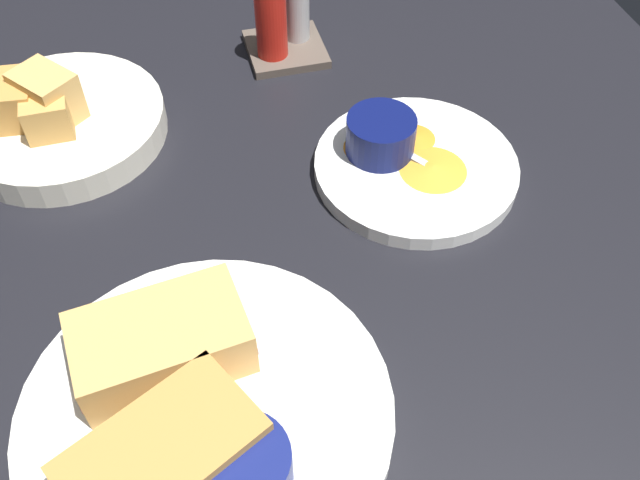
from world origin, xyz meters
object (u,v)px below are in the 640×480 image
object	(u,v)px
plate_sandwich_main	(207,413)
plate_chips_companion	(416,167)
sandwich_half_far	(165,460)
ramekin_light_gravy	(381,134)
bread_basket_rear	(58,120)
ramekin_dark_sauce	(241,468)
spoon_by_dark_ramekin	(221,410)
spoon_by_gravy_ramekin	(381,139)
sandwich_half_near	(162,343)
condiment_caddy	(282,29)

from	to	relation	value
plate_sandwich_main	plate_chips_companion	distance (cm)	32.42
sandwich_half_far	ramekin_light_gravy	world-z (taller)	sandwich_half_far
sandwich_half_far	ramekin_light_gravy	xyz separation A→B (cm)	(24.46, 28.32, -0.27)
plate_sandwich_main	bread_basket_rear	world-z (taller)	bread_basket_rear
bread_basket_rear	plate_sandwich_main	bearing A→B (deg)	-74.62
sandwich_half_far	plate_chips_companion	bearing A→B (deg)	43.11
sandwich_half_far	ramekin_dark_sauce	size ratio (longest dim) A/B	2.15
spoon_by_dark_ramekin	ramekin_light_gravy	xyz separation A→B (cm)	(20.23, 24.51, 1.76)
bread_basket_rear	plate_chips_companion	bearing A→B (deg)	-23.33
spoon_by_gravy_ramekin	bread_basket_rear	bearing A→B (deg)	160.79
plate_chips_companion	ramekin_light_gravy	distance (cm)	4.95
plate_sandwich_main	spoon_by_gravy_ramekin	distance (cm)	33.29
sandwich_half_near	ramekin_light_gravy	xyz separation A→B (cm)	(23.68, 18.96, -0.27)
sandwich_half_near	plate_chips_companion	xyz separation A→B (cm)	(26.74, 16.41, -3.20)
plate_chips_companion	spoon_by_gravy_ramekin	distance (cm)	4.65
bread_basket_rear	ramekin_light_gravy	bearing A→B (deg)	-21.40
ramekin_dark_sauce	spoon_by_dark_ramekin	world-z (taller)	ramekin_dark_sauce
ramekin_light_gravy	spoon_by_gravy_ramekin	bearing A→B (deg)	65.45
spoon_by_dark_ramekin	bread_basket_rear	bearing A→B (deg)	106.77
sandwich_half_far	condiment_caddy	size ratio (longest dim) A/B	1.58
sandwich_half_near	sandwich_half_far	size ratio (longest dim) A/B	0.93
condiment_caddy	plate_sandwich_main	bearing A→B (deg)	-109.67
ramekin_dark_sauce	plate_chips_companion	distance (cm)	35.72
spoon_by_gravy_ramekin	sandwich_half_far	bearing A→B (deg)	-130.29
sandwich_half_far	plate_chips_companion	size ratio (longest dim) A/B	0.74
ramekin_light_gravy	condiment_caddy	world-z (taller)	condiment_caddy
sandwich_half_far	ramekin_dark_sauce	bearing A→B (deg)	-19.32
spoon_by_dark_ramekin	plate_chips_companion	size ratio (longest dim) A/B	0.49
sandwich_half_near	bread_basket_rear	distance (cm)	32.19
ramekin_dark_sauce	plate_chips_companion	world-z (taller)	ramekin_dark_sauce
ramekin_dark_sauce	condiment_caddy	bearing A→B (deg)	74.41
sandwich_half_far	sandwich_half_near	bearing A→B (deg)	85.21
plate_sandwich_main	ramekin_dark_sauce	world-z (taller)	ramekin_dark_sauce
ramekin_dark_sauce	sandwich_half_far	bearing A→B (deg)	160.68
plate_sandwich_main	spoon_by_gravy_ramekin	size ratio (longest dim) A/B	3.17
sandwich_half_near	sandwich_half_far	distance (cm)	9.39
spoon_by_dark_ramekin	spoon_by_gravy_ramekin	distance (cm)	33.03
sandwich_half_far	plate_chips_companion	distance (cm)	37.84
plate_chips_companion	plate_sandwich_main	bearing A→B (deg)	-138.90
plate_sandwich_main	ramekin_light_gravy	distance (cm)	32.17
sandwich_half_near	ramekin_dark_sauce	distance (cm)	11.81
ramekin_dark_sauce	condiment_caddy	world-z (taller)	condiment_caddy
sandwich_half_far	ramekin_light_gravy	distance (cm)	37.42
ramekin_light_gravy	ramekin_dark_sauce	bearing A→B (deg)	-123.10
spoon_by_dark_ramekin	plate_chips_companion	xyz separation A→B (cm)	(23.29, 21.96, -1.16)
sandwich_half_far	spoon_by_dark_ramekin	bearing A→B (deg)	41.92
plate_sandwich_main	sandwich_half_near	xyz separation A→B (cm)	(-2.31, 4.91, 3.20)
plate_chips_companion	bread_basket_rear	distance (cm)	37.46
ramekin_dark_sauce	sandwich_half_near	bearing A→B (deg)	110.33
plate_sandwich_main	sandwich_half_far	distance (cm)	6.30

